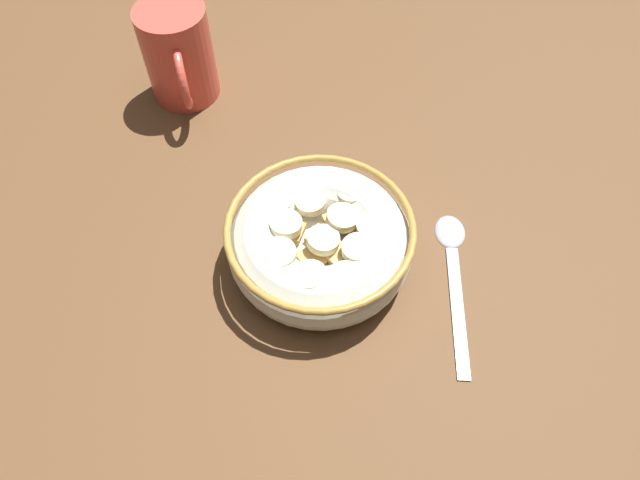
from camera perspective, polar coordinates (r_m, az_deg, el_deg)
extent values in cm
cube|color=brown|center=(50.92, 0.00, -2.50)|extent=(107.00, 107.00, 2.00)
cylinder|color=beige|center=(49.82, 0.00, -1.73)|extent=(8.31, 8.31, 0.60)
torus|color=beige|center=(47.97, 0.00, -0.34)|extent=(15.11, 15.11, 4.99)
torus|color=#B28438|center=(46.16, 0.00, 1.16)|extent=(15.25, 15.25, 0.60)
cylinder|color=white|center=(47.82, 0.00, -0.22)|extent=(12.12, 12.12, 0.40)
cube|color=tan|center=(46.42, -4.26, -1.59)|extent=(1.94, 1.88, 1.00)
cube|color=tan|center=(47.41, 6.11, -0.16)|extent=(1.88, 1.92, 0.92)
cube|color=tan|center=(45.05, 2.05, -4.19)|extent=(2.58, 2.54, 1.05)
cube|color=tan|center=(46.24, -0.93, -1.91)|extent=(2.39, 2.44, 1.05)
cube|color=tan|center=(49.49, -2.14, 3.64)|extent=(2.43, 2.46, 0.95)
cube|color=tan|center=(46.35, 1.56, -1.32)|extent=(2.49, 2.49, 0.84)
cube|color=tan|center=(47.37, 0.54, 0.12)|extent=(2.66, 2.64, 1.04)
cube|color=tan|center=(48.10, 4.82, 1.50)|extent=(2.23, 2.22, 0.86)
cube|color=tan|center=(47.02, 3.97, -0.12)|extent=(2.63, 2.64, 0.93)
cube|color=tan|center=(48.20, 1.58, 1.68)|extent=(2.10, 2.09, 0.86)
cube|color=tan|center=(47.95, -5.26, 0.81)|extent=(2.57, 2.54, 1.01)
cube|color=tan|center=(47.64, -2.75, 0.84)|extent=(2.59, 2.60, 0.94)
cylinder|color=#F4EABC|center=(46.85, 2.20, 2.17)|extent=(3.71, 3.76, 1.21)
cylinder|color=beige|center=(45.39, 3.73, -0.85)|extent=(3.71, 3.71, 0.88)
cylinder|color=beige|center=(45.83, 0.79, 0.11)|extent=(3.03, 3.07, 1.05)
cylinder|color=beige|center=(44.95, -3.96, -1.31)|extent=(3.42, 3.39, 0.97)
cylinder|color=beige|center=(44.04, -0.98, -3.54)|extent=(3.73, 3.72, 1.06)
cylinder|color=#F9EFC6|center=(48.91, 3.14, 4.57)|extent=(3.57, 3.52, 1.18)
cylinder|color=#F9EFC6|center=(46.55, -3.34, 1.53)|extent=(3.32, 3.31, 1.07)
cylinder|color=#F9EFC6|center=(48.33, -0.68, 3.82)|extent=(3.36, 3.39, 1.21)
cylinder|color=#F9EFC6|center=(46.70, 5.13, 1.17)|extent=(3.52, 3.48, 1.13)
cylinder|color=beige|center=(48.52, -4.17, 3.80)|extent=(3.70, 3.69, 0.91)
cylinder|color=beige|center=(44.16, 2.42, -3.71)|extent=(3.40, 3.36, 1.01)
ellipsoid|color=#A5A5AD|center=(52.54, 12.57, 0.97)|extent=(4.14, 3.56, 0.80)
cube|color=#A5A5AD|center=(48.80, 13.21, -6.59)|extent=(11.60, 4.33, 0.36)
cylinder|color=#D84C3F|center=(62.04, -13.56, 17.16)|extent=(6.82, 6.82, 9.62)
torus|color=#D84C3F|center=(59.37, -13.19, 15.19)|extent=(6.18, 0.80, 6.18)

